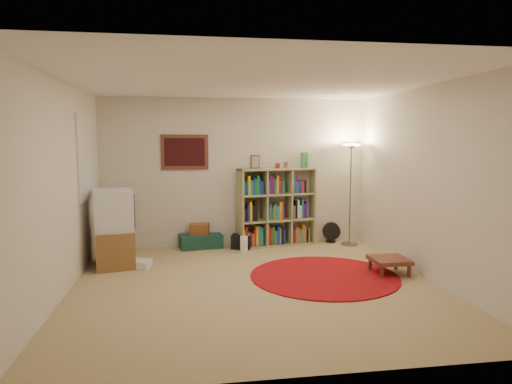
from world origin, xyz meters
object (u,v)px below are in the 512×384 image
floor_fan (331,232)px  side_table (389,261)px  bookshelf (275,208)px  suitcase (200,241)px  tv_stand (115,229)px  floor_lamp (351,159)px

floor_fan → side_table: floor_fan is taller
bookshelf → suitcase: bearing=168.3°
floor_fan → tv_stand: 3.69m
bookshelf → floor_lamp: floor_lamp is taller
bookshelf → side_table: bearing=-68.1°
floor_fan → suitcase: 2.30m
floor_fan → side_table: (0.18, -1.95, 0.00)m
bookshelf → floor_fan: bearing=-7.6°
tv_stand → suitcase: (1.25, 0.93, -0.42)m
bookshelf → tv_stand: size_ratio=1.45×
tv_stand → bookshelf: bearing=9.0°
suitcase → side_table: size_ratio=1.58×
bookshelf → floor_lamp: 1.53m
floor_fan → floor_lamp: bearing=-29.1°
floor_fan → tv_stand: bearing=-151.6°
tv_stand → suitcase: size_ratio=1.45×
suitcase → side_table: suitcase is taller
bookshelf → tv_stand: bookshelf is taller
bookshelf → tv_stand: 2.68m
suitcase → floor_lamp: bearing=-13.9°
floor_lamp → side_table: (-0.07, -1.72, -1.29)m
bookshelf → side_table: bookshelf is taller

